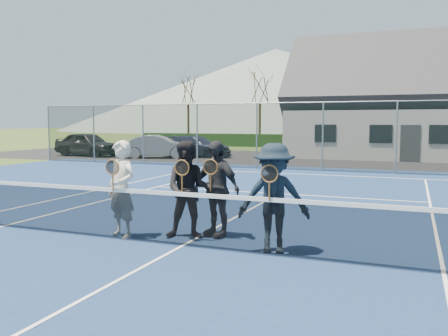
# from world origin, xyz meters

# --- Properties ---
(ground) EXTENTS (220.00, 220.00, 0.00)m
(ground) POSITION_xyz_m (0.00, 20.00, 0.00)
(ground) COLOR #344B1A
(ground) RESTS_ON ground
(court_surface) EXTENTS (30.00, 30.00, 0.02)m
(court_surface) POSITION_xyz_m (0.00, 0.00, 0.01)
(court_surface) COLOR navy
(court_surface) RESTS_ON ground
(tarmac_carpark) EXTENTS (40.00, 12.00, 0.01)m
(tarmac_carpark) POSITION_xyz_m (-4.00, 20.00, 0.01)
(tarmac_carpark) COLOR black
(tarmac_carpark) RESTS_ON ground
(hedge_row) EXTENTS (40.00, 1.20, 1.10)m
(hedge_row) POSITION_xyz_m (0.00, 32.00, 0.55)
(hedge_row) COLOR black
(hedge_row) RESTS_ON ground
(hill_west) EXTENTS (110.00, 110.00, 18.00)m
(hill_west) POSITION_xyz_m (-25.00, 95.00, 9.00)
(hill_west) COLOR slate
(hill_west) RESTS_ON ground
(car_a) EXTENTS (4.63, 2.31, 1.52)m
(car_a) POSITION_xyz_m (-15.36, 17.28, 0.76)
(car_a) COLOR black
(car_a) RESTS_ON ground
(car_b) EXTENTS (4.39, 2.66, 1.37)m
(car_b) POSITION_xyz_m (-10.40, 17.47, 0.68)
(car_b) COLOR #92939A
(car_b) RESTS_ON ground
(car_c) EXTENTS (4.69, 2.26, 1.32)m
(car_c) POSITION_xyz_m (-8.72, 19.13, 0.66)
(car_c) COLOR #1A1C34
(car_c) RESTS_ON ground
(court_markings) EXTENTS (11.03, 23.83, 0.01)m
(court_markings) POSITION_xyz_m (0.00, 0.00, 0.02)
(court_markings) COLOR white
(court_markings) RESTS_ON court_surface
(tennis_net) EXTENTS (11.68, 0.08, 1.10)m
(tennis_net) POSITION_xyz_m (0.00, 0.00, 0.54)
(tennis_net) COLOR slate
(tennis_net) RESTS_ON ground
(perimeter_fence) EXTENTS (30.07, 0.07, 3.02)m
(perimeter_fence) POSITION_xyz_m (0.00, 13.50, 1.52)
(perimeter_fence) COLOR slate
(perimeter_fence) RESTS_ON ground
(clubhouse) EXTENTS (15.60, 8.20, 7.70)m
(clubhouse) POSITION_xyz_m (4.00, 24.00, 3.99)
(clubhouse) COLOR silver
(clubhouse) RESTS_ON ground
(tree_a) EXTENTS (3.20, 3.20, 7.77)m
(tree_a) POSITION_xyz_m (-16.00, 33.00, 5.79)
(tree_a) COLOR #352013
(tree_a) RESTS_ON ground
(tree_b) EXTENTS (3.20, 3.20, 7.77)m
(tree_b) POSITION_xyz_m (-9.00, 33.00, 5.79)
(tree_b) COLOR #342312
(tree_b) RESTS_ON ground
(tree_c) EXTENTS (3.20, 3.20, 7.77)m
(tree_c) POSITION_xyz_m (2.00, 33.00, 5.79)
(tree_c) COLOR #392214
(tree_c) RESTS_ON ground
(player_a) EXTENTS (0.75, 0.61, 1.80)m
(player_a) POSITION_xyz_m (-1.34, 0.20, 0.92)
(player_a) COLOR silver
(player_a) RESTS_ON court_surface
(player_b) EXTENTS (1.05, 0.94, 1.80)m
(player_b) POSITION_xyz_m (-0.15, 0.59, 0.92)
(player_b) COLOR black
(player_b) RESTS_ON court_surface
(player_c) EXTENTS (1.14, 0.76, 1.80)m
(player_c) POSITION_xyz_m (0.27, 0.89, 0.92)
(player_c) COLOR #242529
(player_c) RESTS_ON court_surface
(player_d) EXTENTS (1.30, 0.96, 1.80)m
(player_d) POSITION_xyz_m (1.56, 0.24, 0.92)
(player_d) COLOR black
(player_d) RESTS_ON court_surface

